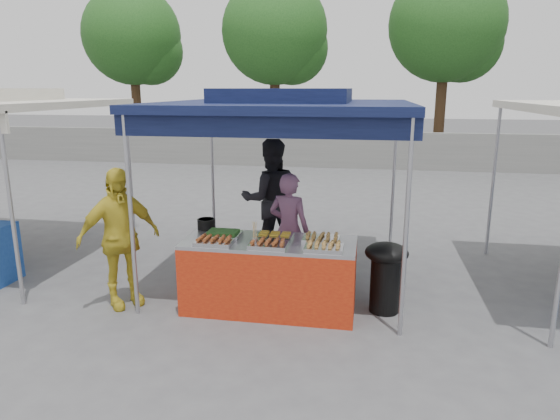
% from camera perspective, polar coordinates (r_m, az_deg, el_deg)
% --- Properties ---
extents(ground_plane, '(80.00, 80.00, 0.00)m').
position_cam_1_polar(ground_plane, '(6.19, -0.99, -10.81)').
color(ground_plane, '#505052').
extents(back_wall, '(40.00, 0.25, 1.20)m').
position_cam_1_polar(back_wall, '(16.68, 6.33, 6.88)').
color(back_wall, slate).
rests_on(back_wall, ground_plane).
extents(main_canopy, '(3.20, 3.20, 2.57)m').
position_cam_1_polar(main_canopy, '(6.59, 0.58, 11.99)').
color(main_canopy, '#A7A7AD').
rests_on(main_canopy, ground_plane).
extents(tree_0, '(3.75, 3.73, 6.41)m').
position_cam_1_polar(tree_0, '(21.07, -16.08, 18.17)').
color(tree_0, '#392616').
rests_on(tree_0, ground_plane).
extents(tree_1, '(3.73, 3.72, 6.39)m').
position_cam_1_polar(tree_1, '(18.64, -0.11, 19.28)').
color(tree_1, '#392616').
rests_on(tree_1, ground_plane).
extents(tree_2, '(3.82, 3.82, 6.57)m').
position_cam_1_polar(tree_2, '(18.71, 18.89, 18.95)').
color(tree_2, '#392616').
rests_on(tree_2, ground_plane).
extents(vendor_table, '(2.00, 0.80, 0.85)m').
position_cam_1_polar(vendor_table, '(5.93, -1.20, -7.47)').
color(vendor_table, '#AC280F').
rests_on(vendor_table, ground_plane).
extents(food_tray_fl, '(0.42, 0.30, 0.07)m').
position_cam_1_polar(food_tray_fl, '(5.70, -7.51, -3.58)').
color(food_tray_fl, '#B2B2B6').
rests_on(food_tray_fl, vendor_table).
extents(food_tray_fm, '(0.42, 0.30, 0.07)m').
position_cam_1_polar(food_tray_fm, '(5.55, -1.33, -3.94)').
color(food_tray_fm, '#B2B2B6').
rests_on(food_tray_fm, vendor_table).
extents(food_tray_fr, '(0.42, 0.30, 0.07)m').
position_cam_1_polar(food_tray_fr, '(5.47, 5.04, -4.27)').
color(food_tray_fr, '#B2B2B6').
rests_on(food_tray_fr, vendor_table).
extents(food_tray_bl, '(0.42, 0.30, 0.07)m').
position_cam_1_polar(food_tray_bl, '(5.97, -6.52, -2.75)').
color(food_tray_bl, '#B2B2B6').
rests_on(food_tray_bl, vendor_table).
extents(food_tray_bm, '(0.42, 0.30, 0.07)m').
position_cam_1_polar(food_tray_bm, '(5.88, -0.59, -2.94)').
color(food_tray_bm, '#B2B2B6').
rests_on(food_tray_bm, vendor_table).
extents(food_tray_br, '(0.42, 0.30, 0.07)m').
position_cam_1_polar(food_tray_br, '(5.77, 4.73, -3.29)').
color(food_tray_br, '#B2B2B6').
rests_on(food_tray_br, vendor_table).
extents(cooking_pot, '(0.22, 0.22, 0.13)m').
position_cam_1_polar(cooking_pot, '(6.33, -8.42, -1.59)').
color(cooking_pot, black).
rests_on(cooking_pot, vendor_table).
extents(skewer_cup, '(0.08, 0.08, 0.10)m').
position_cam_1_polar(skewer_cup, '(5.59, -2.90, -3.69)').
color(skewer_cup, '#A7A7AD').
rests_on(skewer_cup, vendor_table).
extents(wok_burner, '(0.50, 0.50, 0.85)m').
position_cam_1_polar(wok_burner, '(5.97, 11.99, -6.85)').
color(wok_burner, black).
rests_on(wok_burner, ground_plane).
extents(crate_left, '(0.49, 0.35, 0.30)m').
position_cam_1_polar(crate_left, '(6.60, -2.71, -7.81)').
color(crate_left, navy).
rests_on(crate_left, ground_plane).
extents(crate_right, '(0.49, 0.34, 0.29)m').
position_cam_1_polar(crate_right, '(6.52, 1.64, -8.08)').
color(crate_right, navy).
rests_on(crate_right, ground_plane).
extents(crate_stacked, '(0.47, 0.33, 0.28)m').
position_cam_1_polar(crate_stacked, '(6.42, 1.65, -5.70)').
color(crate_stacked, navy).
rests_on(crate_stacked, crate_right).
extents(vendor_woman, '(0.63, 0.49, 1.52)m').
position_cam_1_polar(vendor_woman, '(6.58, 1.04, -2.24)').
color(vendor_woman, '#7A4E6F').
rests_on(vendor_woman, ground_plane).
extents(helper_man, '(1.08, 0.96, 1.85)m').
position_cam_1_polar(helper_man, '(7.60, -1.09, 1.22)').
color(helper_man, black).
rests_on(helper_man, ground_plane).
extents(customer_person, '(0.98, 1.01, 1.69)m').
position_cam_1_polar(customer_person, '(6.21, -17.91, -3.08)').
color(customer_person, gold).
rests_on(customer_person, ground_plane).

